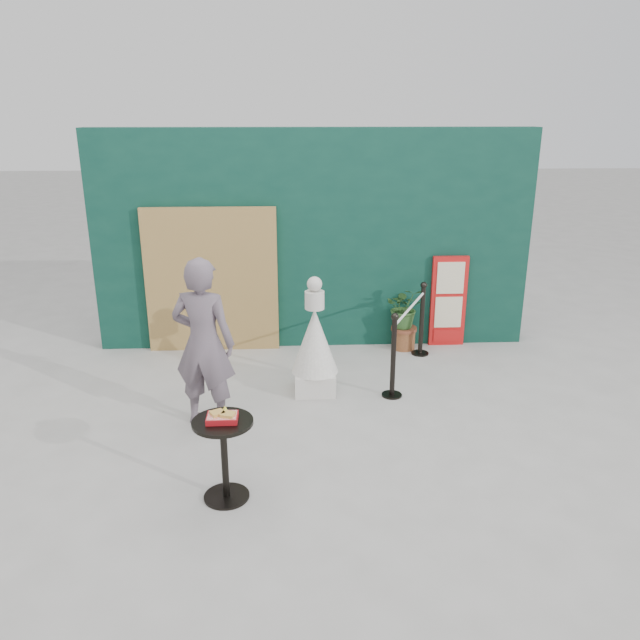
{
  "coord_description": "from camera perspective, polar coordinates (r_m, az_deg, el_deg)",
  "views": [
    {
      "loc": [
        -0.32,
        -5.35,
        3.23
      ],
      "look_at": [
        0.0,
        1.2,
        1.0
      ],
      "focal_mm": 35.0,
      "sensor_mm": 36.0,
      "label": 1
    }
  ],
  "objects": [
    {
      "name": "food_basket",
      "position": [
        5.34,
        -8.9,
        -8.72
      ],
      "size": [
        0.26,
        0.19,
        0.11
      ],
      "color": "#AB1218",
      "rests_on": "cafe_table"
    },
    {
      "name": "back_wall",
      "position": [
        8.68,
        -0.62,
        7.29
      ],
      "size": [
        6.0,
        0.3,
        3.0
      ],
      "primitive_type": "cube",
      "color": "#0B3329",
      "rests_on": "ground"
    },
    {
      "name": "ground",
      "position": [
        6.26,
        0.54,
        -12.29
      ],
      "size": [
        60.0,
        60.0,
        0.0
      ],
      "primitive_type": "plane",
      "color": "#ADAAA5",
      "rests_on": "ground"
    },
    {
      "name": "planter",
      "position": [
        8.77,
        7.75,
        0.65
      ],
      "size": [
        0.54,
        0.46,
        0.91
      ],
      "color": "brown",
      "rests_on": "ground"
    },
    {
      "name": "stanchion_barrier",
      "position": [
        7.94,
        8.11,
        -1.56
      ],
      "size": [
        0.84,
        1.54,
        1.03
      ],
      "color": "black",
      "rests_on": "ground"
    },
    {
      "name": "bamboo_fence",
      "position": [
        8.66,
        -9.88,
        3.57
      ],
      "size": [
        1.8,
        0.08,
        2.0
      ],
      "primitive_type": "cube",
      "color": "tan",
      "rests_on": "ground"
    },
    {
      "name": "woman",
      "position": [
        6.59,
        -10.59,
        -2.1
      ],
      "size": [
        0.76,
        0.59,
        1.83
      ],
      "primitive_type": "imported",
      "rotation": [
        0.0,
        0.0,
        2.89
      ],
      "color": "#655761",
      "rests_on": "ground"
    },
    {
      "name": "cafe_table",
      "position": [
        5.48,
        -8.77,
        -11.41
      ],
      "size": [
        0.52,
        0.52,
        0.75
      ],
      "color": "black",
      "rests_on": "ground"
    },
    {
      "name": "statue",
      "position": [
        7.34,
        -0.49,
        -2.39
      ],
      "size": [
        0.56,
        0.56,
        1.42
      ],
      "color": "silver",
      "rests_on": "ground"
    },
    {
      "name": "menu_board",
      "position": [
        8.98,
        11.66,
        1.68
      ],
      "size": [
        0.5,
        0.07,
        1.3
      ],
      "color": "red",
      "rests_on": "ground"
    }
  ]
}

